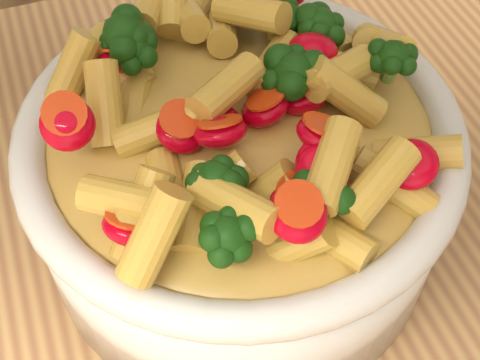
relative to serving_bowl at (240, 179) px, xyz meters
name	(u,v)px	position (x,y,z in m)	size (l,w,h in m)	color
serving_bowl	(240,179)	(0.00, 0.00, 0.00)	(0.28, 0.28, 0.12)	silver
pasta_salad	(240,99)	(0.00, 0.00, 0.07)	(0.22, 0.22, 0.05)	gold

